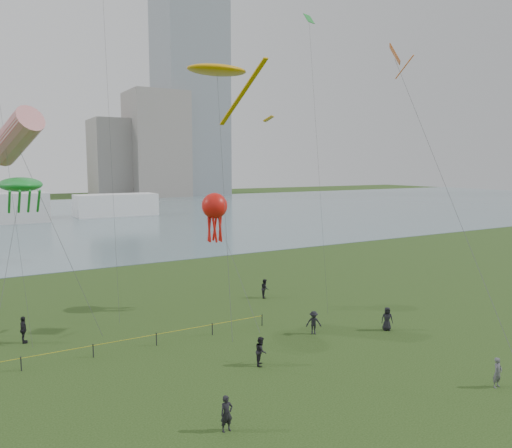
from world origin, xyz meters
TOP-DOWN VIEW (x-y plane):
  - ground_plane at (0.00, 0.00)m, footprint 400.00×400.00m
  - lake at (0.00, 100.00)m, footprint 400.00×120.00m
  - tower at (62.00, 168.00)m, footprint 24.00×24.00m
  - building_mid at (46.00, 162.00)m, footprint 20.00×20.00m
  - building_low at (32.00, 168.00)m, footprint 16.00×18.00m
  - pavilion_right at (14.00, 98.00)m, footprint 18.00×7.00m
  - kite_flyer at (8.08, -1.45)m, footprint 0.62×0.44m
  - spectator_a at (-1.19, 7.36)m, footprint 0.99×1.04m
  - spectator_b at (4.71, 10.15)m, footprint 1.21×1.06m
  - spectator_c at (-12.87, 18.33)m, footprint 0.58×1.11m
  - spectator_d at (9.71, 8.19)m, footprint 0.97×0.88m
  - spectator_f at (-6.25, 1.83)m, footprint 0.59×0.39m
  - spectator_g at (6.71, 19.99)m, footprint 0.93×1.01m
  - kite_stingray at (2.62, 20.67)m, footprint 6.08×10.83m
  - kite_windsock at (-12.54, 20.34)m, footprint 6.91×5.87m
  - kite_creature at (-12.55, 18.53)m, footprint 3.89×6.91m
  - kite_octopus at (1.52, 19.21)m, footprint 2.06×8.16m
  - kite_delta at (9.95, 7.87)m, footprint 3.93×13.72m

SIDE VIEW (x-z plane):
  - ground_plane at x=0.00m, z-range 0.00..0.00m
  - lake at x=0.00m, z-range -0.02..0.06m
  - kite_flyer at x=8.08m, z-range 0.00..1.61m
  - spectator_f at x=-6.25m, z-range 0.00..1.62m
  - spectator_b at x=4.71m, z-range 0.00..1.63m
  - spectator_d at x=9.71m, z-range 0.00..1.66m
  - spectator_g at x=6.71m, z-range 0.00..1.68m
  - spectator_a at x=-1.19m, z-range 0.00..1.70m
  - spectator_c at x=-12.87m, z-range 0.00..1.80m
  - pavilion_right at x=14.00m, z-range 0.00..5.00m
  - kite_octopus at x=1.52m, z-range 3.60..13.07m
  - kite_creature at x=-12.55m, z-range 4.96..15.85m
  - kite_windsock at x=-12.54m, z-range 5.78..21.31m
  - building_low at x=32.00m, z-range 0.00..28.00m
  - kite_delta at x=9.95m, z-range 8.12..27.88m
  - building_mid at x=46.00m, z-range 0.00..38.00m
  - kite_stingray at x=2.62m, z-range 9.38..29.11m
  - tower at x=62.00m, z-range 0.00..120.00m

